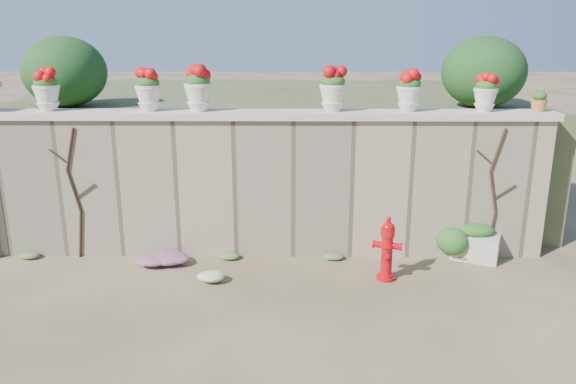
{
  "coord_description": "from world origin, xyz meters",
  "views": [
    {
      "loc": [
        0.4,
        -6.0,
        3.18
      ],
      "look_at": [
        0.34,
        1.4,
        1.04
      ],
      "focal_mm": 35.0,
      "sensor_mm": 36.0,
      "label": 1
    }
  ],
  "objects_px": {
    "fire_hydrant": "(387,249)",
    "planter_box": "(475,243)",
    "urn_pot_0": "(46,90)",
    "terracotta_pot": "(539,102)"
  },
  "relations": [
    {
      "from": "urn_pot_0",
      "to": "terracotta_pot",
      "type": "distance_m",
      "value": 6.8
    },
    {
      "from": "planter_box",
      "to": "urn_pot_0",
      "type": "relative_size",
      "value": 1.3
    },
    {
      "from": "planter_box",
      "to": "terracotta_pot",
      "type": "bearing_deg",
      "value": 42.58
    },
    {
      "from": "urn_pot_0",
      "to": "terracotta_pot",
      "type": "relative_size",
      "value": 2.11
    },
    {
      "from": "fire_hydrant",
      "to": "terracotta_pot",
      "type": "relative_size",
      "value": 3.2
    },
    {
      "from": "urn_pot_0",
      "to": "fire_hydrant",
      "type": "bearing_deg",
      "value": -11.58
    },
    {
      "from": "planter_box",
      "to": "urn_pot_0",
      "type": "bearing_deg",
      "value": -157.75
    },
    {
      "from": "fire_hydrant",
      "to": "urn_pot_0",
      "type": "height_order",
      "value": "urn_pot_0"
    },
    {
      "from": "fire_hydrant",
      "to": "planter_box",
      "type": "distance_m",
      "value": 1.57
    },
    {
      "from": "fire_hydrant",
      "to": "planter_box",
      "type": "bearing_deg",
      "value": 42.56
    }
  ]
}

